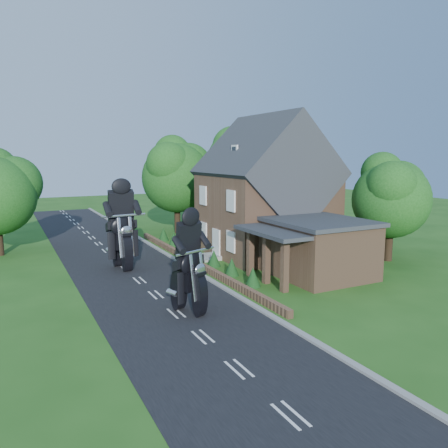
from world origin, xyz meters
name	(u,v)px	position (x,y,z in m)	size (l,w,h in m)	color
ground	(156,295)	(0.00, 0.00, 0.00)	(120.00, 120.00, 0.00)	#225116
road	(156,295)	(0.00, 0.00, 0.01)	(7.00, 80.00, 0.02)	black
kerb	(218,285)	(3.65, 0.00, 0.06)	(0.30, 80.00, 0.12)	gray
garden_wall	(194,262)	(4.30, 5.00, 0.20)	(0.30, 22.00, 0.40)	brown
house	(265,195)	(10.49, 6.00, 4.34)	(9.54, 8.64, 10.24)	brown
annex	(317,247)	(9.87, -0.80, 1.77)	(7.05, 5.94, 3.44)	brown
tree_annex_side	(394,193)	(17.13, 0.10, 4.69)	(5.64, 5.20, 7.48)	black
tree_house_right	(311,180)	(16.65, 8.62, 5.19)	(6.51, 6.00, 8.40)	black
tree_behind_house	(242,166)	(14.18, 16.14, 6.23)	(7.81, 7.20, 10.08)	black
tree_behind_left	(180,172)	(8.16, 17.13, 5.73)	(6.94, 6.40, 9.16)	black
tree_far_road	(1,189)	(-6.86, 14.11, 4.84)	(6.08, 5.60, 7.84)	black
shrub_a	(253,277)	(5.30, -1.00, 0.55)	(0.90, 0.90, 1.10)	#103413
shrub_b	(232,267)	(5.30, 1.50, 0.55)	(0.90, 0.90, 1.10)	#103413
shrub_c	(214,258)	(5.30, 4.00, 0.55)	(0.90, 0.90, 1.10)	#103413
shrub_d	(185,245)	(5.30, 9.00, 0.55)	(0.90, 0.90, 1.10)	#103413
shrub_e	(174,239)	(5.30, 11.50, 0.55)	(0.90, 0.90, 1.10)	#103413
shrub_f	(164,234)	(5.30, 14.00, 0.55)	(0.90, 0.90, 1.10)	#103413
motorcycle_lead	(189,298)	(0.55, -3.26, 0.74)	(0.40, 1.59, 1.48)	black
motorcycle_follow	(123,256)	(-0.19, 6.06, 0.87)	(0.47, 1.87, 1.74)	black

